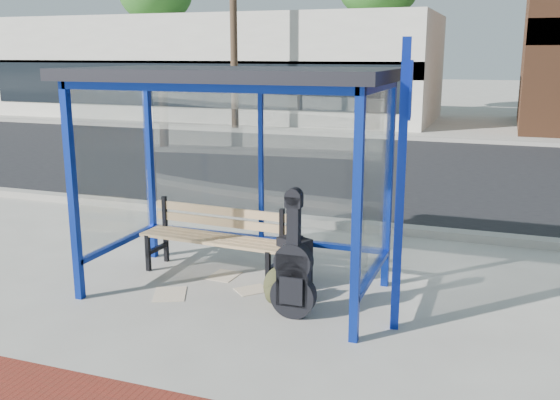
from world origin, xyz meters
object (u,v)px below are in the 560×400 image
at_px(bench, 216,235).
at_px(suitcase, 294,262).
at_px(backpack, 278,287).
at_px(guitar_bag, 294,274).

xyz_separation_m(bench, suitcase, (1.01, -0.10, -0.19)).
xyz_separation_m(bench, backpack, (1.02, -0.64, -0.28)).
bearing_deg(guitar_bag, backpack, 134.49).
bearing_deg(guitar_bag, bench, 144.14).
bearing_deg(suitcase, backpack, -64.83).
bearing_deg(guitar_bag, suitcase, 107.30).
bearing_deg(backpack, guitar_bag, -39.18).
bearing_deg(bench, guitar_bag, -31.49).
distance_m(suitcase, backpack, 0.55).
height_order(bench, suitcase, bench).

